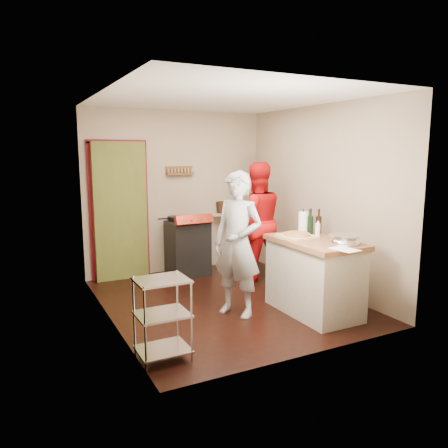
% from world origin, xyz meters
% --- Properties ---
extents(floor, '(3.50, 3.50, 0.00)m').
position_xyz_m(floor, '(0.00, 0.00, 0.00)').
color(floor, black).
rests_on(floor, ground).
extents(back_wall, '(3.00, 0.44, 2.60)m').
position_xyz_m(back_wall, '(-0.64, 1.78, 1.13)').
color(back_wall, tan).
rests_on(back_wall, ground).
extents(left_wall, '(0.04, 3.50, 2.60)m').
position_xyz_m(left_wall, '(-1.50, 0.00, 1.30)').
color(left_wall, tan).
rests_on(left_wall, ground).
extents(right_wall, '(0.04, 3.50, 2.60)m').
position_xyz_m(right_wall, '(1.50, 0.00, 1.30)').
color(right_wall, tan).
rests_on(right_wall, ground).
extents(ceiling, '(3.00, 3.50, 0.02)m').
position_xyz_m(ceiling, '(0.00, 0.00, 2.61)').
color(ceiling, white).
rests_on(ceiling, back_wall).
extents(stove, '(0.60, 0.63, 1.00)m').
position_xyz_m(stove, '(0.05, 1.42, 0.45)').
color(stove, black).
rests_on(stove, ground).
extents(wire_shelving, '(0.48, 0.40, 0.80)m').
position_xyz_m(wire_shelving, '(-1.28, -1.20, 0.44)').
color(wire_shelving, silver).
rests_on(wire_shelving, ground).
extents(island, '(0.71, 1.34, 1.22)m').
position_xyz_m(island, '(0.77, -0.86, 0.48)').
color(island, beige).
rests_on(island, ground).
extents(person_stripe, '(0.68, 0.75, 1.73)m').
position_xyz_m(person_stripe, '(-0.09, -0.49, 0.87)').
color(person_stripe, silver).
rests_on(person_stripe, ground).
extents(person_red, '(1.01, 0.86, 1.80)m').
position_xyz_m(person_red, '(0.90, 0.73, 0.90)').
color(person_red, red).
rests_on(person_red, ground).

